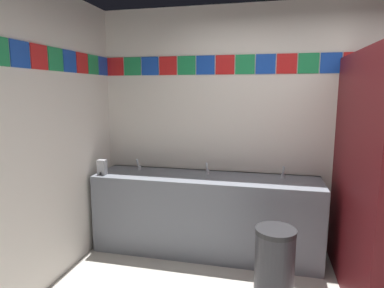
% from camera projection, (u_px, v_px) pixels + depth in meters
% --- Properties ---
extents(wall_back, '(4.46, 0.09, 2.62)m').
position_uv_depth(wall_back, '(304.00, 130.00, 3.47)').
color(wall_back, silver).
rests_on(wall_back, ground_plane).
extents(wall_side, '(0.09, 3.22, 2.62)m').
position_uv_depth(wall_side, '(1.00, 148.00, 2.40)').
color(wall_side, silver).
rests_on(wall_side, ground_plane).
extents(vanity_counter, '(2.36, 0.58, 0.84)m').
position_uv_depth(vanity_counter, '(205.00, 213.00, 3.52)').
color(vanity_counter, slate).
rests_on(vanity_counter, ground_plane).
extents(faucet_left, '(0.04, 0.10, 0.14)m').
position_uv_depth(faucet_left, '(139.00, 166.00, 3.71)').
color(faucet_left, silver).
rests_on(faucet_left, vanity_counter).
extents(faucet_center, '(0.04, 0.10, 0.14)m').
position_uv_depth(faucet_center, '(207.00, 170.00, 3.54)').
color(faucet_center, silver).
rests_on(faucet_center, vanity_counter).
extents(faucet_right, '(0.04, 0.10, 0.14)m').
position_uv_depth(faucet_right, '(283.00, 174.00, 3.36)').
color(faucet_right, silver).
rests_on(faucet_right, vanity_counter).
extents(soap_dispenser, '(0.09, 0.09, 0.16)m').
position_uv_depth(soap_dispenser, '(102.00, 167.00, 3.53)').
color(soap_dispenser, '#B7BABF').
rests_on(soap_dispenser, vanity_counter).
extents(stall_divider, '(0.92, 1.46, 2.05)m').
position_uv_depth(stall_divider, '(384.00, 188.00, 2.43)').
color(stall_divider, maroon).
rests_on(stall_divider, ground_plane).
extents(trash_bin, '(0.32, 0.32, 0.66)m').
position_uv_depth(trash_bin, '(274.00, 268.00, 2.63)').
color(trash_bin, '#333338').
rests_on(trash_bin, ground_plane).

